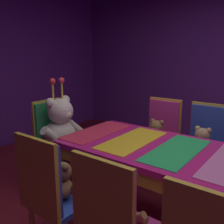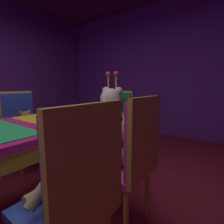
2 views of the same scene
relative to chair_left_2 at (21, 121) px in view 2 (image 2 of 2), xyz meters
The scene contains 10 objects.
ground_plane 1.19m from the chair_left_2, 33.68° to the right, with size 7.90×7.90×0.00m, color maroon.
wall_back 2.88m from the chair_left_2, 71.86° to the left, with size 5.20×0.12×2.80m, color #59267F.
chair_left_2 is the anchor object (origin of this frame).
teddy_left_2 0.14m from the chair_left_2, ahead, with size 0.24×0.31×0.29m.
chair_right_1 1.80m from the chair_left_2, 17.88° to the right, with size 0.42×0.41×0.98m.
teddy_right_1 1.66m from the chair_left_2, 19.42° to the right, with size 0.25×0.33×0.31m.
chair_right_2 1.70m from the chair_left_2, ahead, with size 0.42×0.41×0.98m.
teddy_right_2 1.55m from the chair_left_2, ahead, with size 0.25×0.33×0.31m.
throne_chair 1.30m from the chair_left_2, 48.42° to the left, with size 0.41×0.42×0.98m.
king_teddy_bear 1.18m from the chair_left_2, 43.11° to the left, with size 0.62×0.48×0.79m.
Camera 2 is at (1.37, -0.44, 1.05)m, focal length 26.77 mm.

